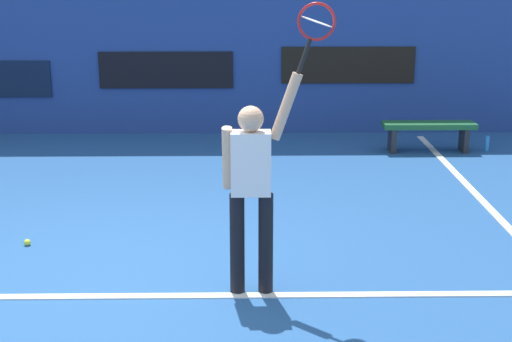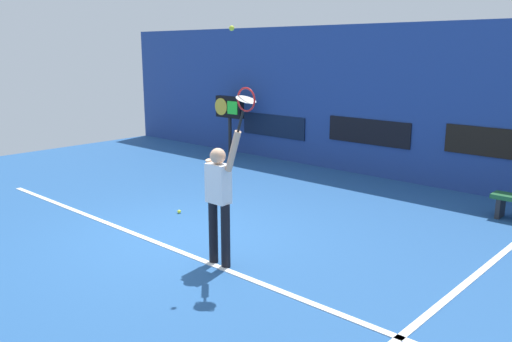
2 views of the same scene
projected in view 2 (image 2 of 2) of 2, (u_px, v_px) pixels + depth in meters
The scene contains 12 objects.
ground_plane at pixel (182, 235), 8.72m from camera, with size 18.00×18.00×0.00m, color #23518C.
back_wall at pixel (372, 101), 12.58m from camera, with size 18.00×0.20×3.58m, color navy.
sponsor_banner_center at pixel (368, 132), 12.66m from camera, with size 2.20×0.03×0.60m, color black.
sponsor_banner_portside at pixel (273, 126), 14.66m from camera, with size 2.20×0.03×0.60m, color #0C1933.
sponsor_banner_starboard at pixel (499, 143), 10.67m from camera, with size 2.20×0.03×0.60m, color black.
court_baseline at pixel (157, 243), 8.37m from camera, with size 10.00×0.10×0.01m, color white.
court_sideline at pixel (485, 268), 7.40m from camera, with size 0.10×7.00×0.01m, color white.
tennis_player at pixel (219, 196), 7.32m from camera, with size 0.68×0.31×1.97m.
tennis_racket at pixel (245, 102), 6.68m from camera, with size 0.40×0.27×0.63m.
tennis_ball at pixel (232, 28), 6.74m from camera, with size 0.07×0.07×0.07m, color #CCE033.
scoreboard_clock at pixel (229, 110), 14.89m from camera, with size 0.96×0.20×1.71m.
spare_ball at pixel (179, 212), 9.89m from camera, with size 0.07×0.07×0.07m, color #CCE033.
Camera 2 is at (6.49, -5.26, 3.00)m, focal length 37.12 mm.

